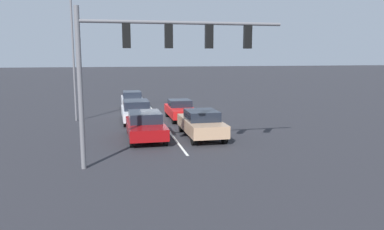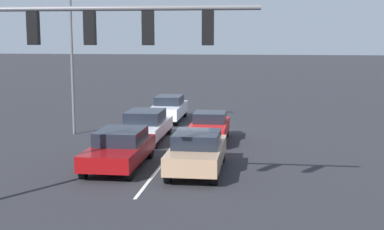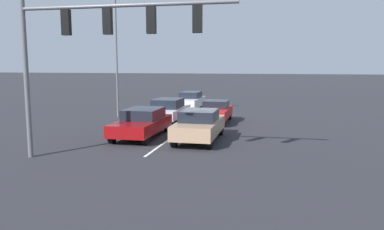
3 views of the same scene
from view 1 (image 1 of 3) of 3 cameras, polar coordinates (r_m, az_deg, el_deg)
ground_plane at (r=28.10m, az=-5.28°, el=-0.20°), size 240.00×240.00×0.00m
lane_stripe_left_divider at (r=25.49m, az=-4.55°, el=-1.15°), size 0.12×17.35×0.01m
car_tan_leftlane_front at (r=20.78m, az=1.44°, el=-1.27°), size 1.89×4.65×1.53m
car_maroon_midlane_front at (r=20.62m, az=-7.12°, el=-1.52°), size 1.94×4.66×1.45m
car_silver_midlane_second at (r=25.89m, az=-8.51°, el=0.65°), size 1.90×4.69×1.49m
car_red_leftlane_second at (r=26.44m, az=-1.79°, el=0.82°), size 1.72×4.15×1.40m
car_white_midlane_third at (r=32.04m, az=-9.12°, el=2.25°), size 1.70×4.50×1.49m
traffic_signal_gantry at (r=15.30m, az=-5.92°, el=9.73°), size 8.42×0.37×6.40m
street_lamp_right_shoulder at (r=26.85m, az=-17.23°, el=9.81°), size 2.10×0.24×8.80m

